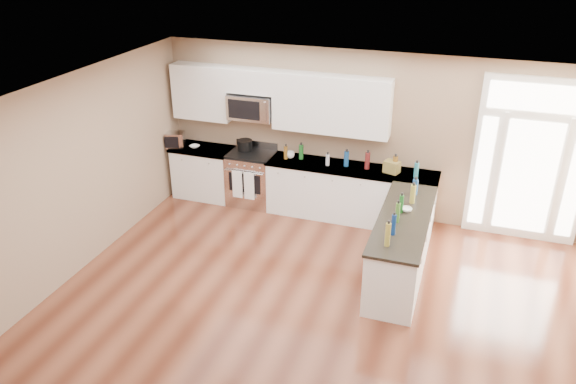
# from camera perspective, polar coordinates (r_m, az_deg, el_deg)

# --- Properties ---
(ground) EXTENTS (8.00, 8.00, 0.00)m
(ground) POSITION_cam_1_polar(r_m,az_deg,el_deg) (6.76, 0.01, -16.99)
(ground) COLOR #4F2416
(room_shell) EXTENTS (8.00, 8.00, 8.00)m
(room_shell) POSITION_cam_1_polar(r_m,az_deg,el_deg) (5.74, 0.01, -4.36)
(room_shell) COLOR #967A5F
(room_shell) RESTS_ON ground
(back_cabinet_left) EXTENTS (1.10, 0.66, 0.94)m
(back_cabinet_left) POSITION_cam_1_polar(r_m,az_deg,el_deg) (10.38, -8.45, 1.88)
(back_cabinet_left) COLOR white
(back_cabinet_left) RESTS_ON ground
(back_cabinet_right) EXTENTS (2.85, 0.66, 0.94)m
(back_cabinet_right) POSITION_cam_1_polar(r_m,az_deg,el_deg) (9.53, 6.31, -0.25)
(back_cabinet_right) COLOR white
(back_cabinet_right) RESTS_ON ground
(peninsula_cabinet) EXTENTS (0.69, 2.32, 0.94)m
(peninsula_cabinet) POSITION_cam_1_polar(r_m,az_deg,el_deg) (8.12, 11.42, -5.60)
(peninsula_cabinet) COLOR white
(peninsula_cabinet) RESTS_ON ground
(upper_cabinet_left) EXTENTS (1.04, 0.33, 0.95)m
(upper_cabinet_left) POSITION_cam_1_polar(r_m,az_deg,el_deg) (10.00, -8.68, 10.02)
(upper_cabinet_left) COLOR white
(upper_cabinet_left) RESTS_ON room_shell
(upper_cabinet_right) EXTENTS (1.94, 0.33, 0.95)m
(upper_cabinet_right) POSITION_cam_1_polar(r_m,az_deg,el_deg) (9.20, 4.42, 8.85)
(upper_cabinet_right) COLOR white
(upper_cabinet_right) RESTS_ON room_shell
(upper_cabinet_short) EXTENTS (0.82, 0.33, 0.40)m
(upper_cabinet_short) POSITION_cam_1_polar(r_m,az_deg,el_deg) (9.55, -3.71, 11.22)
(upper_cabinet_short) COLOR white
(upper_cabinet_short) RESTS_ON room_shell
(microwave) EXTENTS (0.78, 0.41, 0.42)m
(microwave) POSITION_cam_1_polar(r_m,az_deg,el_deg) (9.64, -3.73, 8.63)
(microwave) COLOR silver
(microwave) RESTS_ON room_shell
(entry_door) EXTENTS (1.70, 0.10, 2.60)m
(entry_door) POSITION_cam_1_polar(r_m,az_deg,el_deg) (9.31, 23.40, 2.87)
(entry_door) COLOR white
(entry_door) RESTS_ON ground
(kitchen_range) EXTENTS (0.78, 0.69, 1.08)m
(kitchen_range) POSITION_cam_1_polar(r_m,az_deg,el_deg) (9.99, -3.71, 1.42)
(kitchen_range) COLOR silver
(kitchen_range) RESTS_ON ground
(stockpot) EXTENTS (0.32, 0.32, 0.20)m
(stockpot) POSITION_cam_1_polar(r_m,az_deg,el_deg) (9.93, -4.40, 4.81)
(stockpot) COLOR black
(stockpot) RESTS_ON kitchen_range
(toaster_oven) EXTENTS (0.38, 0.34, 0.27)m
(toaster_oven) POSITION_cam_1_polar(r_m,az_deg,el_deg) (10.26, -11.38, 5.22)
(toaster_oven) COLOR silver
(toaster_oven) RESTS_ON back_cabinet_left
(cardboard_box) EXTENTS (0.28, 0.24, 0.19)m
(cardboard_box) POSITION_cam_1_polar(r_m,az_deg,el_deg) (9.18, 10.50, 2.53)
(cardboard_box) COLOR olive
(cardboard_box) RESTS_ON back_cabinet_right
(bowl_left) EXTENTS (0.21, 0.21, 0.04)m
(bowl_left) POSITION_cam_1_polar(r_m,az_deg,el_deg) (10.21, -9.47, 4.58)
(bowl_left) COLOR white
(bowl_left) RESTS_ON back_cabinet_left
(bowl_peninsula) EXTENTS (0.16, 0.16, 0.05)m
(bowl_peninsula) POSITION_cam_1_polar(r_m,az_deg,el_deg) (8.01, 11.95, -1.76)
(bowl_peninsula) COLOR white
(bowl_peninsula) RESTS_ON peninsula_cabinet
(cup_counter) EXTENTS (0.19, 0.19, 0.11)m
(cup_counter) POSITION_cam_1_polar(r_m,az_deg,el_deg) (9.61, 0.24, 3.80)
(cup_counter) COLOR white
(cup_counter) RESTS_ON back_cabinet_right
(counter_bottles) EXTENTS (2.34, 2.44, 0.31)m
(counter_bottles) POSITION_cam_1_polar(r_m,az_deg,el_deg) (8.60, 8.68, 1.31)
(counter_bottles) COLOR #19591E
(counter_bottles) RESTS_ON back_cabinet_right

